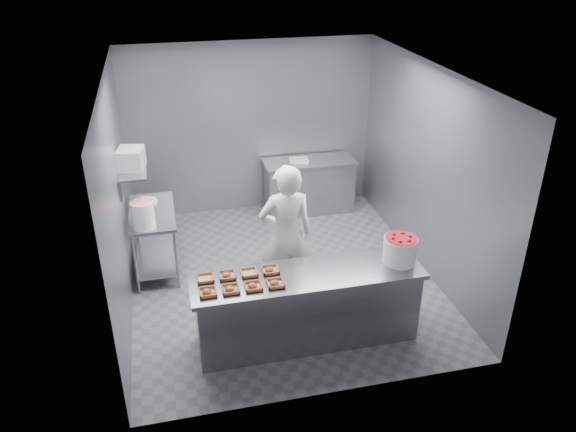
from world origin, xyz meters
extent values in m
plane|color=#4C4C51|center=(0.00, 0.00, 0.00)|extent=(4.50, 4.50, 0.00)
plane|color=white|center=(0.00, 0.00, 2.80)|extent=(4.50, 4.50, 0.00)
cube|color=slate|center=(0.00, 2.25, 1.40)|extent=(4.00, 0.04, 2.80)
cube|color=slate|center=(-2.00, 0.00, 1.40)|extent=(0.04, 4.50, 2.80)
cube|color=slate|center=(2.00, 0.00, 1.40)|extent=(0.04, 4.50, 2.80)
cube|color=slate|center=(0.00, -1.35, 0.88)|extent=(2.60, 0.70, 0.05)
cube|color=slate|center=(0.00, -1.35, 0.42)|extent=(2.50, 0.64, 0.85)
cube|color=slate|center=(-1.65, 0.60, 0.88)|extent=(0.60, 1.20, 0.04)
cube|color=slate|center=(-1.65, 0.60, 0.20)|extent=(0.56, 1.15, 0.03)
cylinder|color=slate|center=(-1.91, 0.04, 0.44)|extent=(0.04, 0.04, 0.88)
cylinder|color=slate|center=(-1.39, 0.04, 0.44)|extent=(0.04, 0.04, 0.88)
cylinder|color=slate|center=(-1.91, 1.16, 0.44)|extent=(0.04, 0.04, 0.88)
cylinder|color=slate|center=(-1.39, 1.16, 0.44)|extent=(0.04, 0.04, 0.88)
cube|color=slate|center=(0.90, 1.90, 0.88)|extent=(1.50, 0.60, 0.05)
cube|color=slate|center=(0.90, 1.90, 0.42)|extent=(1.44, 0.55, 0.85)
cube|color=slate|center=(-1.82, 0.60, 1.55)|extent=(0.35, 0.90, 0.03)
cube|color=tan|center=(-1.11, -1.49, 0.92)|extent=(0.18, 0.18, 0.04)
cube|color=white|center=(-1.07, -1.47, 0.91)|extent=(0.10, 0.06, 0.00)
ellipsoid|color=#B1582C|center=(-1.12, -1.49, 0.93)|extent=(0.10, 0.10, 0.05)
cube|color=tan|center=(-0.87, -1.49, 0.92)|extent=(0.18, 0.18, 0.04)
cube|color=white|center=(-0.83, -1.47, 0.91)|extent=(0.10, 0.06, 0.00)
ellipsoid|color=#B1582C|center=(-0.88, -1.49, 0.93)|extent=(0.10, 0.10, 0.05)
cube|color=tan|center=(-0.63, -1.49, 0.92)|extent=(0.18, 0.18, 0.04)
cube|color=white|center=(-0.59, -1.47, 0.91)|extent=(0.10, 0.06, 0.00)
ellipsoid|color=#B1582C|center=(-0.64, -1.49, 0.93)|extent=(0.10, 0.10, 0.05)
cube|color=tan|center=(-0.39, -1.49, 0.92)|extent=(0.18, 0.18, 0.04)
cube|color=white|center=(-0.35, -1.47, 0.91)|extent=(0.10, 0.06, 0.00)
ellipsoid|color=#B1582C|center=(-0.40, -1.49, 0.93)|extent=(0.10, 0.10, 0.05)
cube|color=tan|center=(-1.11, -1.21, 0.92)|extent=(0.18, 0.18, 0.04)
cube|color=white|center=(-1.07, -1.20, 0.91)|extent=(0.10, 0.06, 0.00)
cube|color=tan|center=(-0.87, -1.21, 0.92)|extent=(0.18, 0.18, 0.04)
cube|color=white|center=(-0.83, -1.20, 0.91)|extent=(0.10, 0.06, 0.00)
ellipsoid|color=#B1582C|center=(-0.88, -1.21, 0.93)|extent=(0.10, 0.10, 0.05)
cube|color=tan|center=(-0.63, -1.21, 0.92)|extent=(0.18, 0.18, 0.04)
cube|color=white|center=(-0.59, -1.20, 0.91)|extent=(0.10, 0.06, 0.00)
cube|color=tan|center=(-0.39, -1.21, 0.92)|extent=(0.18, 0.18, 0.04)
cube|color=white|center=(-0.35, -1.20, 0.91)|extent=(0.10, 0.06, 0.00)
ellipsoid|color=#B1582C|center=(-0.40, -1.21, 0.93)|extent=(0.10, 0.10, 0.05)
imported|color=white|center=(-0.05, -0.49, 0.93)|extent=(0.68, 0.44, 1.85)
cylinder|color=white|center=(1.08, -1.35, 1.05)|extent=(0.38, 0.38, 0.30)
cylinder|color=red|center=(1.08, -1.35, 1.19)|extent=(0.36, 0.36, 0.04)
cylinder|color=white|center=(-1.74, 0.16, 1.08)|extent=(0.28, 0.28, 0.36)
cylinder|color=pink|center=(-1.74, 0.16, 1.25)|extent=(0.26, 0.26, 0.02)
torus|color=slate|center=(-1.74, 0.16, 1.19)|extent=(0.30, 0.01, 0.30)
cylinder|color=white|center=(-1.73, 0.90, 0.91)|extent=(0.43, 0.43, 0.03)
cube|color=#CCB28C|center=(-1.74, 0.73, 0.91)|extent=(0.15, 0.14, 0.02)
cube|color=gray|center=(-1.82, 0.55, 1.70)|extent=(0.37, 0.40, 0.26)
cube|color=silver|center=(0.72, 1.90, 0.92)|extent=(0.34, 0.28, 0.05)
camera|label=1|loc=(-1.40, -6.37, 4.30)|focal=35.00mm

